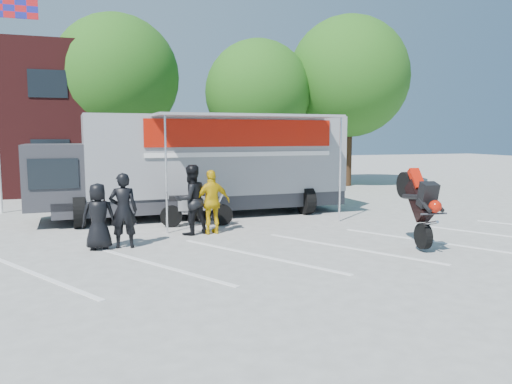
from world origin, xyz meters
TOP-DOWN VIEW (x-y plane):
  - ground at (0.00, 0.00)m, footprint 100.00×100.00m
  - parking_bay_lines at (0.00, 1.00)m, footprint 18.09×13.33m
  - flagpole at (-6.24, 10.00)m, footprint 1.61×0.12m
  - tree_left at (-2.00, 16.00)m, footprint 6.12×6.12m
  - tree_mid at (5.00, 15.00)m, footprint 5.44×5.44m
  - tree_right at (10.00, 14.50)m, footprint 6.46×6.46m
  - transporter_truck at (0.31, 7.16)m, footprint 10.97×5.52m
  - parked_motorcycle at (-0.38, 5.15)m, footprint 2.35×1.05m
  - stunt_bike_rider at (4.18, 0.82)m, footprint 1.07×1.89m
  - spectator_leather_a at (-3.30, 2.86)m, footprint 0.84×0.58m
  - spectator_leather_b at (-2.71, 2.85)m, footprint 0.75×0.55m
  - spectator_leather_c at (-0.79, 3.97)m, footprint 1.16×1.04m
  - spectator_hivis at (-0.20, 3.87)m, footprint 1.12×0.60m

SIDE VIEW (x-z plane):
  - ground at x=0.00m, z-range 0.00..0.00m
  - transporter_truck at x=0.31m, z-range -1.72..1.72m
  - parked_motorcycle at x=-0.38m, z-range -0.59..0.59m
  - stunt_bike_rider at x=4.18m, z-range -1.06..1.06m
  - parking_bay_lines at x=0.00m, z-range 0.00..0.01m
  - spectator_leather_a at x=-3.30m, z-range 0.00..1.64m
  - spectator_hivis at x=-0.20m, z-range 0.00..1.82m
  - spectator_leather_b at x=-2.71m, z-range 0.00..1.88m
  - spectator_leather_c at x=-0.79m, z-range 0.00..1.97m
  - tree_mid at x=5.00m, z-range 1.10..8.78m
  - flagpole at x=-6.24m, z-range 1.05..9.05m
  - tree_left at x=-2.00m, z-range 1.25..9.89m
  - tree_right at x=10.00m, z-range 1.32..10.44m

